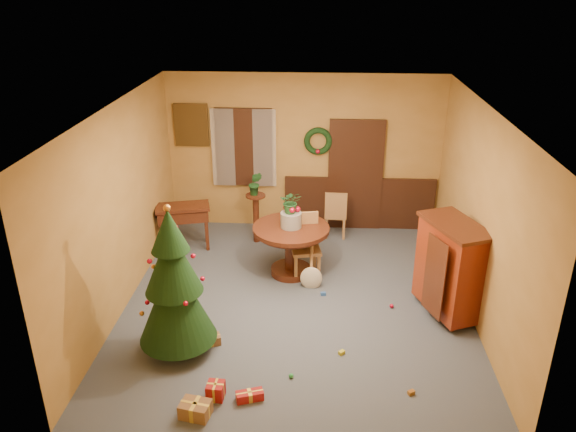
# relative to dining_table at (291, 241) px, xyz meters

# --- Properties ---
(room_envelope) EXTENTS (5.50, 5.50, 5.50)m
(room_envelope) POSITION_rel_dining_table_xyz_m (0.34, 1.86, 0.53)
(room_envelope) COLOR #3D4658
(room_envelope) RESTS_ON ground
(dining_table) EXTENTS (1.21, 1.21, 0.83)m
(dining_table) POSITION_rel_dining_table_xyz_m (0.00, 0.00, 0.00)
(dining_table) COLOR black
(dining_table) RESTS_ON floor
(urn) EXTENTS (0.33, 0.33, 0.24)m
(urn) POSITION_rel_dining_table_xyz_m (0.00, 0.00, 0.37)
(urn) COLOR slate
(urn) RESTS_ON dining_table
(centerpiece_plant) EXTENTS (0.33, 0.29, 0.37)m
(centerpiece_plant) POSITION_rel_dining_table_xyz_m (0.00, 0.00, 0.67)
(centerpiece_plant) COLOR #1E4C23
(centerpiece_plant) RESTS_ON urn
(chair_near) EXTENTS (0.52, 0.52, 1.03)m
(chair_near) POSITION_rel_dining_table_xyz_m (0.22, 0.01, -0.03)
(chair_near) COLOR #98643D
(chair_near) RESTS_ON floor
(chair_far) EXTENTS (0.41, 0.41, 0.91)m
(chair_far) POSITION_rel_dining_table_xyz_m (0.73, 1.41, -0.10)
(chair_far) COLOR #98643D
(chair_far) RESTS_ON floor
(guitar) EXTENTS (0.47, 0.59, 0.78)m
(guitar) POSITION_rel_dining_table_xyz_m (0.34, -0.42, -0.18)
(guitar) COLOR beige
(guitar) RESTS_ON floor
(plant_stand) EXTENTS (0.35, 0.35, 0.91)m
(plant_stand) POSITION_rel_dining_table_xyz_m (-0.69, 1.14, -0.02)
(plant_stand) COLOR black
(plant_stand) RESTS_ON floor
(stand_plant) EXTENTS (0.25, 0.20, 0.43)m
(stand_plant) POSITION_rel_dining_table_xyz_m (-0.69, 1.14, 0.54)
(stand_plant) COLOR #19471E
(stand_plant) RESTS_ON plant_stand
(christmas_tree) EXTENTS (0.99, 0.99, 2.04)m
(christmas_tree) POSITION_rel_dining_table_xyz_m (-1.33, -2.06, 0.38)
(christmas_tree) COLOR #382111
(christmas_tree) RESTS_ON floor
(writing_desk) EXTENTS (0.99, 0.66, 0.81)m
(writing_desk) POSITION_rel_dining_table_xyz_m (-1.92, 0.81, 0.03)
(writing_desk) COLOR black
(writing_desk) RESTS_ON floor
(sideboard) EXTENTS (0.95, 1.24, 1.41)m
(sideboard) POSITION_rel_dining_table_xyz_m (2.28, -1.01, 0.17)
(sideboard) COLOR #551409
(sideboard) RESTS_ON floor
(gift_a) EXTENTS (0.36, 0.30, 0.18)m
(gift_a) POSITION_rel_dining_table_xyz_m (-0.87, -3.24, -0.50)
(gift_a) COLOR brown
(gift_a) RESTS_ON floor
(gift_b) EXTENTS (0.21, 0.21, 0.20)m
(gift_b) POSITION_rel_dining_table_xyz_m (-0.70, -2.94, -0.49)
(gift_b) COLOR maroon
(gift_b) RESTS_ON floor
(gift_c) EXTENTS (0.27, 0.23, 0.13)m
(gift_c) POSITION_rel_dining_table_xyz_m (-0.94, -1.94, -0.52)
(gift_c) COLOR brown
(gift_c) RESTS_ON floor
(gift_d) EXTENTS (0.34, 0.22, 0.11)m
(gift_d) POSITION_rel_dining_table_xyz_m (-0.31, -2.95, -0.53)
(gift_d) COLOR maroon
(gift_d) RESTS_ON floor
(toy_a) EXTENTS (0.09, 0.06, 0.05)m
(toy_a) POSITION_rel_dining_table_xyz_m (0.53, -0.64, -0.56)
(toy_a) COLOR #2754A9
(toy_a) RESTS_ON floor
(toy_b) EXTENTS (0.06, 0.06, 0.06)m
(toy_b) POSITION_rel_dining_table_xyz_m (0.15, -2.55, -0.55)
(toy_b) COLOR green
(toy_b) RESTS_ON floor
(toy_c) EXTENTS (0.09, 0.09, 0.05)m
(toy_c) POSITION_rel_dining_table_xyz_m (0.77, -2.05, -0.56)
(toy_c) COLOR gold
(toy_c) RESTS_ON floor
(toy_d) EXTENTS (0.06, 0.06, 0.06)m
(toy_d) POSITION_rel_dining_table_xyz_m (1.53, -0.93, -0.55)
(toy_d) COLOR red
(toy_d) RESTS_ON floor
(toy_e) EXTENTS (0.09, 0.08, 0.05)m
(toy_e) POSITION_rel_dining_table_xyz_m (1.56, -2.75, -0.56)
(toy_e) COLOR orange
(toy_e) RESTS_ON floor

